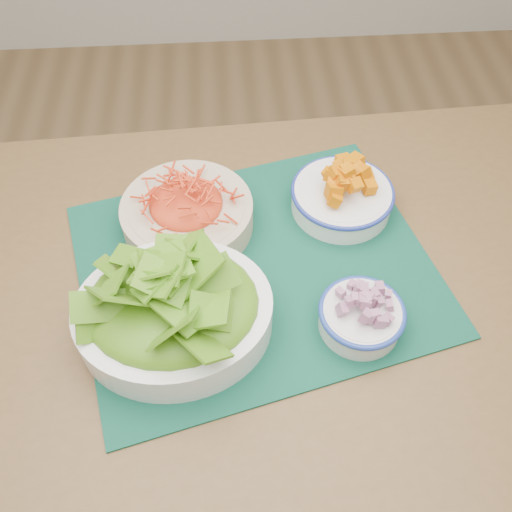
{
  "coord_description": "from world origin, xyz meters",
  "views": [
    {
      "loc": [
        0.18,
        -0.51,
        1.51
      ],
      "look_at": [
        0.22,
        0.06,
        0.78
      ],
      "focal_mm": 40.0,
      "sensor_mm": 36.0,
      "label": 1
    }
  ],
  "objects_px": {
    "carrot_bowl": "(187,209)",
    "squash_bowl": "(343,192)",
    "placemat": "(256,268)",
    "onion_bowl": "(362,314)",
    "table": "(258,324)",
    "lettuce_bowl": "(172,304)"
  },
  "relations": [
    {
      "from": "table",
      "to": "lettuce_bowl",
      "type": "xyz_separation_m",
      "value": [
        -0.13,
        -0.05,
        0.16
      ]
    },
    {
      "from": "placemat",
      "to": "carrot_bowl",
      "type": "xyz_separation_m",
      "value": [
        -0.11,
        0.1,
        0.04
      ]
    },
    {
      "from": "placemat",
      "to": "squash_bowl",
      "type": "xyz_separation_m",
      "value": [
        0.16,
        0.13,
        0.04
      ]
    },
    {
      "from": "onion_bowl",
      "to": "placemat",
      "type": "bearing_deg",
      "value": 140.48
    },
    {
      "from": "table",
      "to": "carrot_bowl",
      "type": "relative_size",
      "value": 5.04
    },
    {
      "from": "squash_bowl",
      "to": "lettuce_bowl",
      "type": "height_order",
      "value": "lettuce_bowl"
    },
    {
      "from": "squash_bowl",
      "to": "lettuce_bowl",
      "type": "xyz_separation_m",
      "value": [
        -0.29,
        -0.23,
        0.03
      ]
    },
    {
      "from": "carrot_bowl",
      "to": "placemat",
      "type": "bearing_deg",
      "value": -42.15
    },
    {
      "from": "table",
      "to": "onion_bowl",
      "type": "height_order",
      "value": "onion_bowl"
    },
    {
      "from": "carrot_bowl",
      "to": "lettuce_bowl",
      "type": "relative_size",
      "value": 0.85
    },
    {
      "from": "placemat",
      "to": "squash_bowl",
      "type": "distance_m",
      "value": 0.21
    },
    {
      "from": "carrot_bowl",
      "to": "squash_bowl",
      "type": "relative_size",
      "value": 1.22
    },
    {
      "from": "carrot_bowl",
      "to": "lettuce_bowl",
      "type": "height_order",
      "value": "lettuce_bowl"
    },
    {
      "from": "carrot_bowl",
      "to": "onion_bowl",
      "type": "relative_size",
      "value": 1.68
    },
    {
      "from": "carrot_bowl",
      "to": "onion_bowl",
      "type": "distance_m",
      "value": 0.35
    },
    {
      "from": "table",
      "to": "placemat",
      "type": "xyz_separation_m",
      "value": [
        -0.0,
        0.05,
        0.09
      ]
    },
    {
      "from": "table",
      "to": "squash_bowl",
      "type": "relative_size",
      "value": 6.13
    },
    {
      "from": "placemat",
      "to": "carrot_bowl",
      "type": "distance_m",
      "value": 0.16
    },
    {
      "from": "squash_bowl",
      "to": "lettuce_bowl",
      "type": "relative_size",
      "value": 0.7
    },
    {
      "from": "placemat",
      "to": "onion_bowl",
      "type": "relative_size",
      "value": 3.63
    },
    {
      "from": "table",
      "to": "squash_bowl",
      "type": "height_order",
      "value": "squash_bowl"
    },
    {
      "from": "table",
      "to": "onion_bowl",
      "type": "relative_size",
      "value": 8.44
    }
  ]
}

